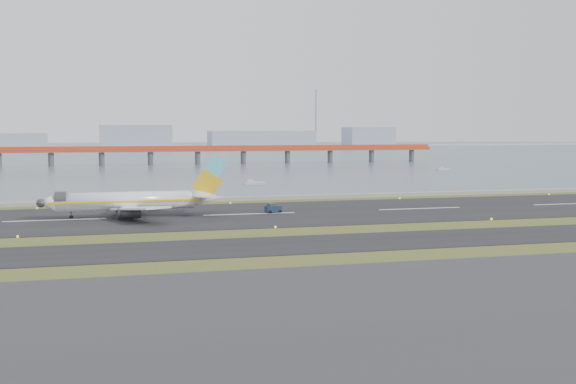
{
  "coord_description": "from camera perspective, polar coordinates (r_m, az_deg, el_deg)",
  "views": [
    {
      "loc": [
        -32.49,
        -121.07,
        18.45
      ],
      "look_at": [
        6.38,
        22.0,
        5.39
      ],
      "focal_mm": 45.0,
      "sensor_mm": 36.0,
      "label": 1
    }
  ],
  "objects": [
    {
      "name": "ground",
      "position": [
        126.71,
        -0.18,
        -3.34
      ],
      "size": [
        1000.0,
        1000.0,
        0.0
      ],
      "primitive_type": "plane",
      "color": "#344418",
      "rests_on": "ground"
    },
    {
      "name": "apron_strip",
      "position": [
        75.9,
        10.79,
        -9.09
      ],
      "size": [
        1000.0,
        50.0,
        0.1
      ],
      "primitive_type": "cube",
      "color": "#313134",
      "rests_on": "ground"
    },
    {
      "name": "taxiway_strip",
      "position": [
        115.29,
        1.37,
        -4.15
      ],
      "size": [
        1000.0,
        18.0,
        0.1
      ],
      "primitive_type": "cube",
      "color": "black",
      "rests_on": "ground"
    },
    {
      "name": "runway_strip",
      "position": [
        155.62,
        -3.04,
        -1.76
      ],
      "size": [
        1000.0,
        45.0,
        0.1
      ],
      "primitive_type": "cube",
      "color": "black",
      "rests_on": "ground"
    },
    {
      "name": "seawall",
      "position": [
        184.84,
        -5.0,
        -0.56
      ],
      "size": [
        1000.0,
        2.5,
        1.0
      ],
      "primitive_type": "cube",
      "color": "gray",
      "rests_on": "ground"
    },
    {
      "name": "bay_water",
      "position": [
        582.27,
        -12.01,
        3.11
      ],
      "size": [
        1400.0,
        800.0,
        1.3
      ],
      "primitive_type": "cube",
      "color": "#4B5B6B",
      "rests_on": "ground"
    },
    {
      "name": "red_pier",
      "position": [
        374.93,
        -7.16,
        3.29
      ],
      "size": [
        260.0,
        5.0,
        10.2
      ],
      "color": "#BE3E20",
      "rests_on": "ground"
    },
    {
      "name": "far_shoreline",
      "position": [
        742.61,
        -11.67,
        3.98
      ],
      "size": [
        1400.0,
        80.0,
        60.5
      ],
      "color": "#99A3B5",
      "rests_on": "ground"
    },
    {
      "name": "airliner",
      "position": [
        153.26,
        -12.11,
        -0.69
      ],
      "size": [
        38.52,
        32.89,
        12.8
      ],
      "color": "white",
      "rests_on": "ground"
    },
    {
      "name": "pushback_tug",
      "position": [
        157.61,
        -1.19,
        -1.3
      ],
      "size": [
        3.73,
        2.57,
        2.2
      ],
      "rotation": [
        0.0,
        0.0,
        0.18
      ],
      "color": "#16253D",
      "rests_on": "ground"
    },
    {
      "name": "workboat_near",
      "position": [
        238.25,
        -2.7,
        0.72
      ],
      "size": [
        7.38,
        2.8,
        1.76
      ],
      "rotation": [
        0.0,
        0.0,
        -0.07
      ],
      "color": "silver",
      "rests_on": "ground"
    },
    {
      "name": "workboat_far",
      "position": [
        326.64,
        12.17,
        1.77
      ],
      "size": [
        6.53,
        2.21,
        1.57
      ],
      "rotation": [
        0.0,
        0.0,
        -0.03
      ],
      "color": "silver",
      "rests_on": "ground"
    }
  ]
}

